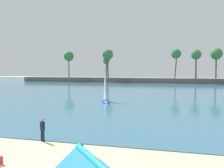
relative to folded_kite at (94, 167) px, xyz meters
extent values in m
cube|color=#386B84|center=(-3.82, 60.85, -0.86)|extent=(220.00, 111.44, 0.06)
cube|color=#605B54|center=(-3.82, 76.58, 0.01)|extent=(101.21, 6.00, 1.80)
cylinder|color=brown|center=(-19.34, 76.06, 4.19)|extent=(0.56, 0.44, 6.57)
sphere|color=#38753D|center=(-19.34, 76.06, 7.47)|extent=(2.61, 2.61, 2.61)
cylinder|color=brown|center=(7.08, 78.13, 5.46)|extent=(0.90, 0.70, 9.11)
sphere|color=#38753D|center=(7.08, 78.13, 10.00)|extent=(3.67, 3.67, 3.67)
cylinder|color=brown|center=(13.88, 75.51, 5.18)|extent=(0.66, 0.52, 8.54)
sphere|color=#38753D|center=(13.88, 75.51, 9.44)|extent=(3.57, 3.57, 3.57)
cylinder|color=brown|center=(20.86, 76.99, 5.30)|extent=(0.64, 0.92, 8.79)
sphere|color=#38753D|center=(20.86, 76.99, 9.68)|extent=(4.12, 4.12, 4.12)
cylinder|color=brown|center=(-18.62, 75.47, 5.41)|extent=(0.84, 0.59, 9.01)
sphere|color=#38753D|center=(-18.62, 75.47, 9.91)|extent=(4.21, 4.21, 4.21)
cylinder|color=brown|center=(-34.98, 75.51, 5.19)|extent=(0.46, 0.56, 8.57)
sphere|color=#38753D|center=(-34.98, 75.51, 9.48)|extent=(4.08, 4.08, 4.08)
cylinder|color=#1EADB2|center=(0.00, 0.00, 0.32)|extent=(2.94, 3.28, 0.30)
cylinder|color=#141E33|center=(-5.64, 5.15, -0.46)|extent=(0.15, 0.15, 0.86)
cylinder|color=#141E33|center=(-5.44, 5.06, -0.46)|extent=(0.15, 0.15, 0.86)
cube|color=#141E33|center=(-5.54, 5.10, 0.26)|extent=(0.39, 0.33, 0.58)
sphere|color=#9E7051|center=(-5.54, 5.10, 0.67)|extent=(0.21, 0.21, 0.21)
cylinder|color=#141E33|center=(-5.75, 5.21, 0.22)|extent=(0.09, 0.09, 0.50)
cylinder|color=#141E33|center=(-5.33, 5.00, 0.22)|extent=(0.09, 0.09, 0.50)
cube|color=red|center=(-5.76, 1.03, -0.67)|extent=(0.34, 0.36, 0.44)
cube|color=#232328|center=(-2.12, 3.84, -0.67)|extent=(0.25, 0.33, 0.44)
cube|color=#232328|center=(-1.99, 3.82, -0.77)|extent=(0.12, 0.23, 0.20)
ellipsoid|color=#234793|center=(-5.96, 24.39, -0.83)|extent=(2.81, 4.25, 0.82)
cylinder|color=gray|center=(-5.87, 24.21, 2.15)|extent=(0.12, 0.12, 5.13)
pyramid|color=silver|center=(-6.16, 24.84, 1.76)|extent=(0.87, 1.73, 4.36)
camera|label=1|loc=(2.99, -9.19, 4.36)|focal=35.83mm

